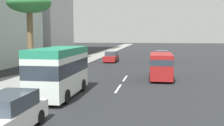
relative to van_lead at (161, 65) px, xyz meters
The scene contains 10 objects.
ground_plane 10.27m from the van_lead, 18.66° to the left, with size 198.00×198.00×0.00m, color #26282B.
sidewalk_right 14.97m from the van_lead, 49.73° to the left, with size 162.00×3.67×0.15m, color gray.
lane_stripe_mid 6.01m from the van_lead, 146.22° to the left, with size 3.20×0.16×0.01m, color silver.
lane_stripe_far 3.52m from the van_lead, 90.72° to the left, with size 3.20×0.16×0.01m, color silver.
van_lead is the anchor object (origin of this frame).
car_second 16.23m from the van_lead, 25.34° to the left, with size 4.14×1.83×1.56m.
car_third 15.75m from the van_lead, ahead, with size 4.47×1.92×1.73m.
car_fourth 16.14m from the van_lead, 156.25° to the left, with size 4.54×1.80×1.62m.
minibus_fifth 10.41m from the van_lead, 139.63° to the left, with size 6.34×2.38×3.19m.
palm_tree 13.49m from the van_lead, 91.66° to the left, with size 4.11×4.11×7.77m.
Camera 1 is at (-2.84, -2.66, 4.03)m, focal length 43.35 mm.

